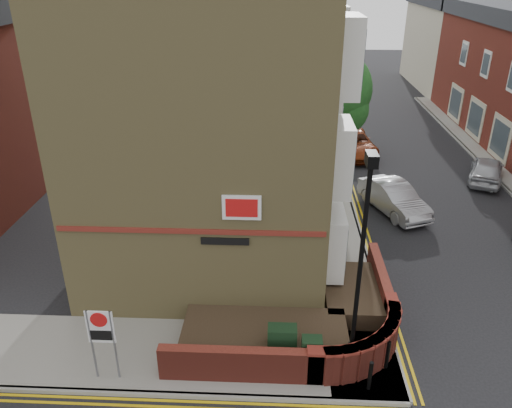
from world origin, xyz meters
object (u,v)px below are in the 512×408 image
Objects in this scene: zone_sign at (101,332)px; silver_car_near at (394,198)px; utility_cabinet_large at (282,345)px; lamppost at (360,269)px.

silver_car_near is at bearing 47.82° from zone_sign.
zone_sign is (-4.70, -0.80, 0.92)m from utility_cabinet_large.
zone_sign is 14.60m from silver_car_near.
lamppost is 2.86× the size of zone_sign.
utility_cabinet_large is at bearing 176.99° from lamppost.
lamppost is 1.53× the size of silver_car_near.
zone_sign is 0.53× the size of silver_car_near.
lamppost reaches higher than utility_cabinet_large.
utility_cabinet_large is at bearing 9.69° from zone_sign.
lamppost is 6.85m from zone_sign.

